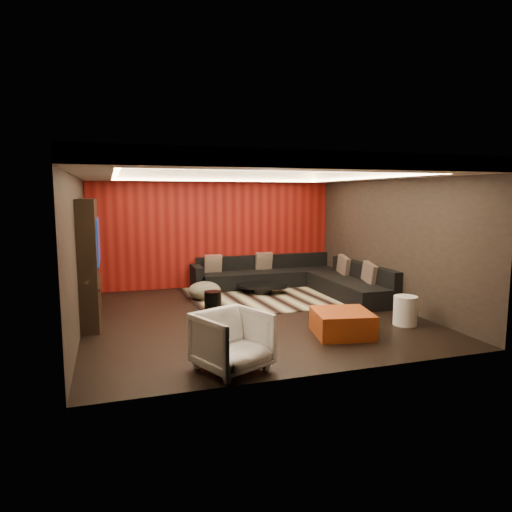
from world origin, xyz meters
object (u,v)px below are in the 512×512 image
object	(u,v)px
coffee_table	(262,289)
armchair	(232,341)
white_side_table	(405,311)
orange_ottoman	(342,323)
sectional_sofa	(297,279)
drum_stool	(213,301)

from	to	relation	value
coffee_table	armchair	distance (m)	4.60
white_side_table	orange_ottoman	world-z (taller)	white_side_table
coffee_table	sectional_sofa	world-z (taller)	sectional_sofa
orange_ottoman	drum_stool	bearing A→B (deg)	129.46
drum_stool	sectional_sofa	size ratio (longest dim) A/B	0.11
orange_ottoman	sectional_sofa	world-z (taller)	sectional_sofa
drum_stool	armchair	world-z (taller)	armchair
coffee_table	sectional_sofa	size ratio (longest dim) A/B	0.33
coffee_table	orange_ottoman	world-z (taller)	orange_ottoman
coffee_table	sectional_sofa	xyz separation A→B (m)	(0.93, 0.15, 0.14)
armchair	sectional_sofa	size ratio (longest dim) A/B	0.23
white_side_table	armchair	bearing A→B (deg)	-162.54
white_side_table	orange_ottoman	size ratio (longest dim) A/B	0.58
coffee_table	armchair	xyz separation A→B (m)	(-1.83, -4.21, 0.27)
drum_stool	white_side_table	bearing A→B (deg)	-31.83
orange_ottoman	armchair	size ratio (longest dim) A/B	1.05
coffee_table	drum_stool	bearing A→B (deg)	-138.64
orange_ottoman	sectional_sofa	bearing A→B (deg)	79.10
drum_stool	orange_ottoman	world-z (taller)	drum_stool
orange_ottoman	armchair	xyz separation A→B (m)	(-2.09, -0.90, 0.19)
drum_stool	armchair	bearing A→B (deg)	-97.67
drum_stool	orange_ottoman	xyz separation A→B (m)	(1.69, -2.06, -0.02)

